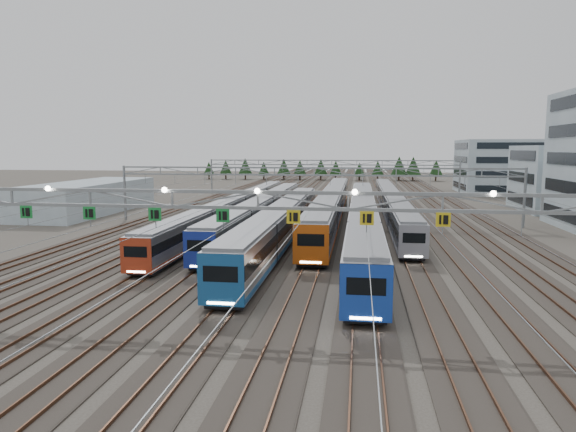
# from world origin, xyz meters

# --- Properties ---
(ground) EXTENTS (400.00, 400.00, 0.00)m
(ground) POSITION_xyz_m (0.00, 0.00, 0.00)
(ground) COLOR #47423A
(ground) RESTS_ON ground
(track_bed) EXTENTS (54.00, 260.00, 5.42)m
(track_bed) POSITION_xyz_m (0.00, 100.00, 1.49)
(track_bed) COLOR #2D2823
(track_bed) RESTS_ON ground
(train_a) EXTENTS (2.64, 68.43, 3.43)m
(train_a) POSITION_xyz_m (-11.25, 40.69, 1.97)
(train_a) COLOR black
(train_a) RESTS_ON ground
(train_b) EXTENTS (2.84, 56.94, 3.69)m
(train_b) POSITION_xyz_m (-6.75, 37.29, 2.10)
(train_b) COLOR black
(train_b) RESTS_ON ground
(train_c) EXTENTS (3.06, 51.49, 3.99)m
(train_c) POSITION_xyz_m (-2.25, 24.76, 2.25)
(train_c) COLOR black
(train_c) RESTS_ON ground
(train_d) EXTENTS (3.14, 65.58, 4.10)m
(train_d) POSITION_xyz_m (2.25, 44.16, 2.30)
(train_d) COLOR black
(train_d) RESTS_ON ground
(train_e) EXTENTS (3.06, 67.39, 3.99)m
(train_e) POSITION_xyz_m (6.75, 31.04, 2.25)
(train_e) COLOR black
(train_e) RESTS_ON ground
(train_f) EXTENTS (2.76, 68.16, 3.60)m
(train_f) POSITION_xyz_m (11.25, 49.48, 2.05)
(train_f) COLOR black
(train_f) RESTS_ON ground
(gantry_near) EXTENTS (56.36, 0.61, 8.08)m
(gantry_near) POSITION_xyz_m (-0.05, -0.12, 7.09)
(gantry_near) COLOR gray
(gantry_near) RESTS_ON ground
(gantry_mid) EXTENTS (56.36, 0.36, 8.00)m
(gantry_mid) POSITION_xyz_m (0.00, 40.00, 6.39)
(gantry_mid) COLOR gray
(gantry_mid) RESTS_ON ground
(gantry_far) EXTENTS (56.36, 0.36, 8.00)m
(gantry_far) POSITION_xyz_m (0.00, 85.00, 6.39)
(gantry_far) COLOR gray
(gantry_far) RESTS_ON ground
(depot_bldg_mid) EXTENTS (14.00, 16.00, 10.97)m
(depot_bldg_mid) POSITION_xyz_m (40.34, 60.22, 5.48)
(depot_bldg_mid) COLOR #97A9B4
(depot_bldg_mid) RESTS_ON ground
(depot_bldg_north) EXTENTS (22.00, 18.00, 12.48)m
(depot_bldg_north) POSITION_xyz_m (40.92, 95.31, 6.24)
(depot_bldg_north) COLOR #97A9B4
(depot_bldg_north) RESTS_ON ground
(west_shed) EXTENTS (10.00, 30.00, 4.98)m
(west_shed) POSITION_xyz_m (-37.96, 47.70, 2.49)
(west_shed) COLOR #97A9B4
(west_shed) RESTS_ON ground
(treeline) EXTENTS (81.20, 5.60, 7.02)m
(treeline) POSITION_xyz_m (-7.20, 138.99, 4.23)
(treeline) COLOR #332114
(treeline) RESTS_ON ground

